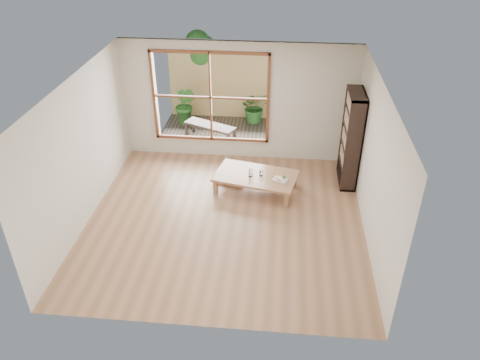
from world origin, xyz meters
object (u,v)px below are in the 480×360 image
object	(u,v)px
food_tray	(281,179)
garden_bench	(210,127)
low_table	(256,177)
bookshelf	(351,139)

from	to	relation	value
food_tray	garden_bench	size ratio (longest dim) A/B	0.25
low_table	garden_bench	xyz separation A→B (m)	(-1.23, 2.07, 0.06)
low_table	bookshelf	world-z (taller)	bookshelf
bookshelf	food_tray	world-z (taller)	bookshelf
bookshelf	food_tray	distance (m)	1.62
bookshelf	low_table	bearing A→B (deg)	-163.82
low_table	food_tray	xyz separation A→B (m)	(0.50, -0.14, 0.06)
food_tray	garden_bench	world-z (taller)	food_tray
low_table	bookshelf	xyz separation A→B (m)	(1.84, 0.54, 0.66)
low_table	bookshelf	bearing A→B (deg)	28.73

